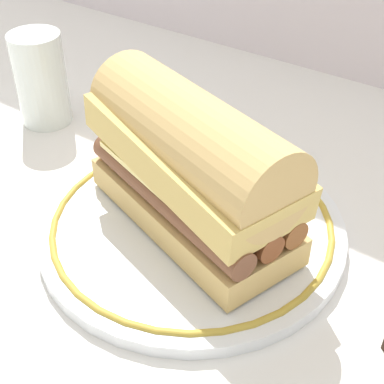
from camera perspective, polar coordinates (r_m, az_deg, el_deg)
The scene contains 4 objects.
ground_plane at distance 0.48m, azimuth -3.27°, elevation -5.19°, with size 1.50×1.50×0.00m, color silver.
plate at distance 0.49m, azimuth -0.00°, elevation -3.46°, with size 0.26×0.26×0.01m.
sausage_sandwich at distance 0.44m, azimuth -0.00°, elevation 3.06°, with size 0.21×0.14×0.12m.
drinking_glass at distance 0.65m, azimuth -14.99°, elevation 10.45°, with size 0.06×0.06×0.10m.
Camera 1 is at (0.22, -0.27, 0.33)m, focal length 52.49 mm.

